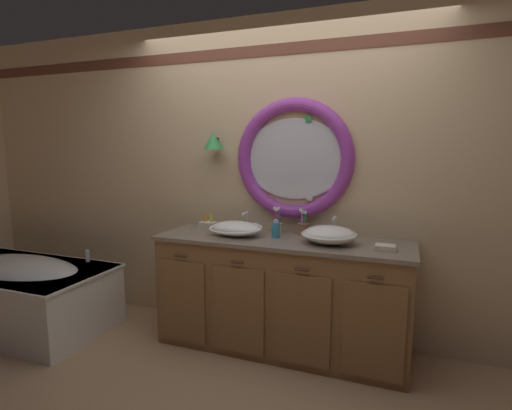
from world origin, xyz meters
The scene contains 13 objects.
ground_plane centered at (0.00, 0.00, 0.00)m, with size 14.00×14.00×0.00m, color tan.
back_wall_assembly centered at (0.01, 0.58, 1.32)m, with size 6.40×0.26×2.60m.
vanity_counter centered at (0.11, 0.27, 0.44)m, with size 1.94×0.60×0.88m.
bathtub centered at (-2.12, -0.18, 0.33)m, with size 1.57×0.86×0.64m.
sink_basin_left centered at (-0.25, 0.24, 0.94)m, with size 0.42×0.42×0.11m.
sink_basin_right centered at (0.48, 0.24, 0.95)m, with size 0.40×0.40×0.13m.
faucet_set_left centered at (-0.25, 0.47, 0.94)m, with size 0.21×0.12×0.16m.
faucet_set_right centered at (0.48, 0.47, 0.94)m, with size 0.23×0.12×0.17m.
toothbrush_holder_left centered at (0.02, 0.41, 0.94)m, with size 0.09×0.09×0.22m.
toothbrush_holder_right centered at (0.23, 0.45, 0.94)m, with size 0.09×0.09×0.21m.
soap_dispenser centered at (0.06, 0.29, 0.94)m, with size 0.06×0.07×0.15m.
folded_hand_towel centered at (0.86, 0.20, 0.90)m, with size 0.14×0.11×0.03m.
toiletry_basket centered at (-0.60, 0.43, 0.91)m, with size 0.13×0.11×0.12m.
Camera 1 is at (0.98, -2.56, 1.58)m, focal length 27.98 mm.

